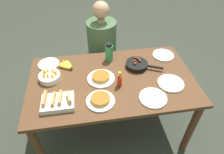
% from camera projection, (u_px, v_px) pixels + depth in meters
% --- Properties ---
extents(ground_plane, '(14.00, 14.00, 0.00)m').
position_uv_depth(ground_plane, '(112.00, 125.00, 2.46)').
color(ground_plane, '#383D33').
extents(dining_table, '(1.60, 0.93, 0.77)m').
position_uv_depth(dining_table, '(112.00, 87.00, 2.01)').
color(dining_table, brown).
rests_on(dining_table, ground_plane).
extents(banana_bunch, '(0.17, 0.18, 0.04)m').
position_uv_depth(banana_bunch, '(67.00, 66.00, 2.06)').
color(banana_bunch, yellow).
rests_on(banana_bunch, dining_table).
extents(melon_tray, '(0.27, 0.20, 0.10)m').
position_uv_depth(melon_tray, '(58.00, 102.00, 1.68)').
color(melon_tray, silver).
rests_on(melon_tray, dining_table).
extents(skillet, '(0.36, 0.24, 0.08)m').
position_uv_depth(skillet, '(137.00, 65.00, 2.06)').
color(skillet, black).
rests_on(skillet, dining_table).
extents(frittata_plate_center, '(0.25, 0.25, 0.05)m').
position_uv_depth(frittata_plate_center, '(100.00, 100.00, 1.71)').
color(frittata_plate_center, white).
rests_on(frittata_plate_center, dining_table).
extents(frittata_plate_side, '(0.27, 0.27, 0.05)m').
position_uv_depth(frittata_plate_side, '(101.00, 78.00, 1.93)').
color(frittata_plate_side, white).
rests_on(frittata_plate_side, dining_table).
extents(empty_plate_near_front, '(0.25, 0.25, 0.02)m').
position_uv_depth(empty_plate_near_front, '(171.00, 83.00, 1.89)').
color(empty_plate_near_front, white).
rests_on(empty_plate_near_front, dining_table).
extents(empty_plate_far_left, '(0.23, 0.23, 0.02)m').
position_uv_depth(empty_plate_far_left, '(163.00, 55.00, 2.22)').
color(empty_plate_far_left, white).
rests_on(empty_plate_far_left, dining_table).
extents(empty_plate_far_right, '(0.25, 0.25, 0.02)m').
position_uv_depth(empty_plate_far_right, '(153.00, 98.00, 1.75)').
color(empty_plate_far_right, white).
rests_on(empty_plate_far_right, dining_table).
extents(empty_plate_mid_edge, '(0.22, 0.22, 0.02)m').
position_uv_depth(empty_plate_mid_edge, '(49.00, 64.00, 2.10)').
color(empty_plate_mid_edge, white).
rests_on(empty_plate_mid_edge, dining_table).
extents(fruit_bowl_mango, '(0.21, 0.21, 0.11)m').
position_uv_depth(fruit_bowl_mango, '(50.00, 76.00, 1.92)').
color(fruit_bowl_mango, white).
rests_on(fruit_bowl_mango, dining_table).
extents(water_bottle, '(0.08, 0.08, 0.21)m').
position_uv_depth(water_bottle, '(109.00, 52.00, 2.11)').
color(water_bottle, '#2D9351').
rests_on(water_bottle, dining_table).
extents(hot_sauce_bottle, '(0.05, 0.05, 0.16)m').
position_uv_depth(hot_sauce_bottle, '(119.00, 80.00, 1.82)').
color(hot_sauce_bottle, '#B72814').
rests_on(hot_sauce_bottle, dining_table).
extents(person_figure, '(0.39, 0.39, 1.26)m').
position_uv_depth(person_figure, '(103.00, 57.00, 2.64)').
color(person_figure, black).
rests_on(person_figure, ground_plane).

